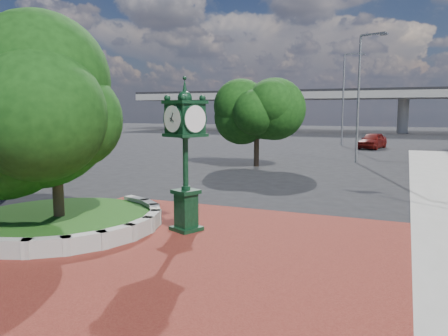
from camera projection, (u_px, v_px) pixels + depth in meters
ground at (191, 244)px, 12.89m from camera, size 200.00×200.00×0.00m
plaza at (175, 254)px, 11.97m from camera, size 12.00×12.00×0.04m
planter_wall at (115, 226)px, 13.89m from camera, size 2.96×6.77×0.54m
grass_bed at (60, 221)px, 14.77m from camera, size 6.10×6.10×0.40m
overpass at (372, 95)px, 76.13m from camera, size 90.00×12.00×7.50m
tree_planter at (54, 117)px, 14.31m from camera, size 5.20×5.20×6.33m
tree_northwest at (5, 106)px, 21.89m from camera, size 5.60×5.60×6.93m
tree_street at (257, 120)px, 30.45m from camera, size 4.40×4.40×5.45m
post_clock at (185, 149)px, 13.92m from camera, size 1.28×1.28×4.91m
parked_car at (373, 141)px, 44.78m from camera, size 2.92×5.10×1.64m
street_lamp_near at (362, 89)px, 32.15m from camera, size 2.01×0.96×9.39m
street_lamp_far at (346, 92)px, 48.07m from camera, size 2.26×0.36×10.06m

